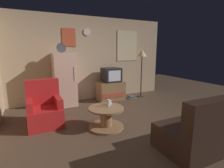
# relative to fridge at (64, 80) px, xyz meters

# --- Properties ---
(ground_plane) EXTENTS (12.00, 12.00, 0.00)m
(ground_plane) POSITION_rel_fridge_xyz_m (0.93, -2.07, -0.75)
(ground_plane) COLOR #4C3828
(wall_with_art) EXTENTS (5.20, 0.12, 2.60)m
(wall_with_art) POSITION_rel_fridge_xyz_m (0.94, 0.38, 0.55)
(wall_with_art) COLOR tan
(wall_with_art) RESTS_ON ground_plane
(fridge) EXTENTS (0.60, 0.62, 1.77)m
(fridge) POSITION_rel_fridge_xyz_m (0.00, 0.00, 0.00)
(fridge) COLOR beige
(fridge) RESTS_ON ground_plane
(tv_stand) EXTENTS (0.84, 0.53, 0.59)m
(tv_stand) POSITION_rel_fridge_xyz_m (1.43, -0.05, -0.46)
(tv_stand) COLOR #8E6642
(tv_stand) RESTS_ON ground_plane
(crt_tv) EXTENTS (0.54, 0.51, 0.44)m
(crt_tv) POSITION_rel_fridge_xyz_m (1.45, -0.05, 0.05)
(crt_tv) COLOR black
(crt_tv) RESTS_ON tv_stand
(standing_lamp) EXTENTS (0.32, 0.32, 1.59)m
(standing_lamp) POSITION_rel_fridge_xyz_m (2.54, -0.15, 0.60)
(standing_lamp) COLOR #332D28
(standing_lamp) RESTS_ON ground_plane
(coffee_table) EXTENTS (0.72, 0.72, 0.43)m
(coffee_table) POSITION_rel_fridge_xyz_m (0.46, -1.89, -0.54)
(coffee_table) COLOR #8E6642
(coffee_table) RESTS_ON ground_plane
(wine_glass) EXTENTS (0.05, 0.05, 0.15)m
(wine_glass) POSITION_rel_fridge_xyz_m (0.53, -1.85, -0.25)
(wine_glass) COLOR silver
(wine_glass) RESTS_ON coffee_table
(mug_ceramic_white) EXTENTS (0.08, 0.08, 0.09)m
(mug_ceramic_white) POSITION_rel_fridge_xyz_m (0.61, -1.73, -0.28)
(mug_ceramic_white) COLOR silver
(mug_ceramic_white) RESTS_ON coffee_table
(armchair) EXTENTS (0.68, 0.68, 0.96)m
(armchair) POSITION_rel_fridge_xyz_m (-0.66, -1.19, -0.42)
(armchair) COLOR red
(armchair) RESTS_ON ground_plane
(couch) EXTENTS (1.70, 0.80, 0.92)m
(couch) POSITION_rel_fridge_xyz_m (1.71, -3.29, -0.44)
(couch) COLOR black
(couch) RESTS_ON ground_plane
(book_stack) EXTENTS (0.21, 0.18, 0.08)m
(book_stack) POSITION_rel_fridge_xyz_m (2.11, -0.24, -0.71)
(book_stack) COLOR #9E9397
(book_stack) RESTS_ON ground_plane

